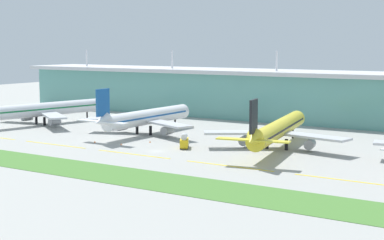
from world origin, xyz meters
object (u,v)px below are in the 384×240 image
at_px(airliner_nearest, 43,110).
at_px(safety_cone_left_wingtip, 150,142).
at_px(airliner_near_middle, 146,117).
at_px(safety_cone_nose_front, 121,144).
at_px(airliner_far_middle, 278,129).
at_px(fuel_truck, 184,141).
at_px(safety_cone_right_wingtip, 95,142).

xyz_separation_m(airliner_nearest, safety_cone_left_wingtip, (66.94, -14.13, -6.10)).
relative_size(airliner_nearest, airliner_near_middle, 1.14).
height_order(airliner_near_middle, safety_cone_nose_front, airliner_near_middle).
xyz_separation_m(airliner_nearest, airliner_far_middle, (109.67, -1.54, 0.00)).
height_order(airliner_nearest, fuel_truck, airliner_nearest).
relative_size(fuel_truck, safety_cone_right_wingtip, 10.75).
distance_m(airliner_near_middle, safety_cone_nose_front, 26.60).
relative_size(airliner_near_middle, safety_cone_nose_front, 83.38).
bearing_deg(airliner_near_middle, airliner_far_middle, -2.82).
relative_size(airliner_nearest, safety_cone_nose_front, 95.22).
height_order(airliner_near_middle, safety_cone_left_wingtip, airliner_near_middle).
bearing_deg(safety_cone_nose_front, safety_cone_right_wingtip, -175.35).
xyz_separation_m(airliner_near_middle, airliner_far_middle, (55.91, -2.75, 0.01)).
distance_m(airliner_nearest, fuel_truck, 84.88).
xyz_separation_m(safety_cone_left_wingtip, safety_cone_nose_front, (-5.34, -9.34, 0.00)).
bearing_deg(safety_cone_right_wingtip, airliner_far_middle, 21.12).
height_order(airliner_nearest, airliner_near_middle, same).
distance_m(airliner_nearest, safety_cone_left_wingtip, 68.69).
distance_m(safety_cone_left_wingtip, safety_cone_nose_front, 10.75).
bearing_deg(safety_cone_nose_front, fuel_truck, 16.81).
distance_m(fuel_truck, safety_cone_left_wingtip, 16.48).
bearing_deg(fuel_truck, airliner_nearest, 168.44).
distance_m(fuel_truck, safety_cone_nose_front, 22.50).
relative_size(airliner_nearest, fuel_truck, 8.86).
distance_m(airliner_near_middle, safety_cone_right_wingtip, 26.48).
bearing_deg(fuel_truck, safety_cone_left_wingtip, 169.96).
bearing_deg(airliner_nearest, safety_cone_right_wingtip, -25.72).
bearing_deg(airliner_nearest, safety_cone_left_wingtip, -11.92).
xyz_separation_m(fuel_truck, safety_cone_right_wingtip, (-32.48, -7.38, -1.91)).
bearing_deg(safety_cone_right_wingtip, safety_cone_nose_front, 4.65).
xyz_separation_m(airliner_nearest, fuel_truck, (83.06, -16.98, -4.19)).
xyz_separation_m(airliner_nearest, airliner_near_middle, (53.77, 1.21, -0.01)).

